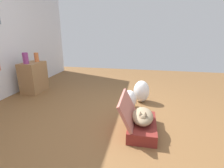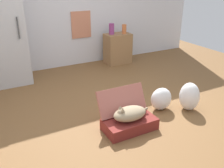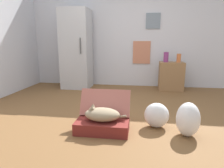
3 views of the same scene
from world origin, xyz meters
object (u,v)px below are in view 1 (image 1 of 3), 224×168
at_px(vase_tall, 25,58).
at_px(suitcase_base, 142,126).
at_px(vase_short, 36,57).
at_px(cat, 143,116).
at_px(plastic_bag_white, 129,100).
at_px(side_table, 34,77).
at_px(plastic_bag_clear, 141,91).

bearing_deg(vase_tall, suitcase_base, -113.07).
distance_m(vase_tall, vase_short, 0.28).
bearing_deg(suitcase_base, cat, 176.38).
relative_size(plastic_bag_white, side_table, 0.51).
relative_size(suitcase_base, plastic_bag_white, 2.00).
distance_m(cat, vase_short, 2.75).
height_order(plastic_bag_clear, vase_short, vase_short).
bearing_deg(vase_tall, side_table, -10.48).
bearing_deg(cat, plastic_bag_white, 18.99).
bearing_deg(vase_tall, cat, -113.20).
distance_m(suitcase_base, side_table, 2.68).
bearing_deg(cat, suitcase_base, -3.62).
bearing_deg(plastic_bag_white, cat, -161.01).
height_order(suitcase_base, plastic_bag_white, plastic_bag_white).
xyz_separation_m(suitcase_base, plastic_bag_clear, (1.03, 0.04, 0.13)).
distance_m(plastic_bag_white, plastic_bag_clear, 0.40).
bearing_deg(side_table, cat, -116.12).
relative_size(side_table, vase_short, 3.36).
height_order(plastic_bag_white, plastic_bag_clear, plastic_bag_clear).
distance_m(plastic_bag_white, side_table, 2.22).
height_order(suitcase_base, plastic_bag_clear, plastic_bag_clear).
distance_m(side_table, vase_tall, 0.46).
height_order(plastic_bag_clear, side_table, side_table).
relative_size(plastic_bag_clear, side_table, 0.63).
relative_size(suitcase_base, vase_short, 3.40).
xyz_separation_m(plastic_bag_clear, side_table, (0.14, 2.35, 0.12)).
height_order(suitcase_base, side_table, side_table).
distance_m(suitcase_base, plastic_bag_clear, 1.04).
bearing_deg(plastic_bag_clear, cat, -177.72).
bearing_deg(side_table, vase_short, -14.80).
bearing_deg(side_table, vase_tall, 169.52).
height_order(plastic_bag_white, side_table, side_table).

